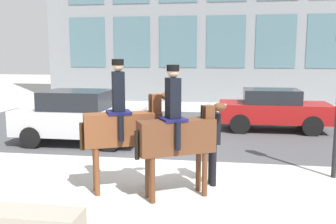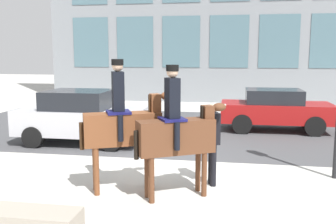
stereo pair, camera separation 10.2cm
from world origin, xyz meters
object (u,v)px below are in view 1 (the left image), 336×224
at_px(mounted_horse_companion, 178,133).
at_px(pedestrian_bystander, 212,137).
at_px(mounted_horse_lead, 124,125).
at_px(street_car_far_lane, 273,109).
at_px(street_car_near_lane, 80,117).

bearing_deg(mounted_horse_companion, pedestrian_bystander, 22.46).
relative_size(mounted_horse_lead, street_car_far_lane, 0.68).
xyz_separation_m(pedestrian_bystander, street_car_far_lane, (1.99, 6.27, -0.25)).
bearing_deg(mounted_horse_companion, street_car_near_lane, 103.81).
distance_m(mounted_horse_lead, street_car_far_lane, 7.85).
height_order(pedestrian_bystander, street_car_near_lane, pedestrian_bystander).
height_order(pedestrian_bystander, street_car_far_lane, pedestrian_bystander).
relative_size(street_car_near_lane, street_car_far_lane, 0.99).
bearing_deg(mounted_horse_lead, pedestrian_bystander, -5.76).
relative_size(mounted_horse_lead, mounted_horse_companion, 1.04).
bearing_deg(pedestrian_bystander, street_car_far_lane, -126.85).
relative_size(mounted_horse_lead, street_car_near_lane, 0.69).
height_order(mounted_horse_lead, street_car_near_lane, mounted_horse_lead).
bearing_deg(street_car_near_lane, street_car_far_lane, 25.72).
relative_size(mounted_horse_companion, pedestrian_bystander, 1.46).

